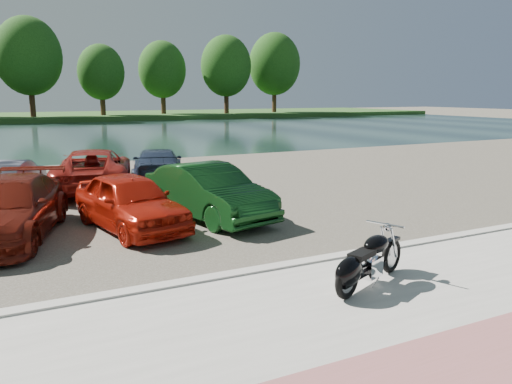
# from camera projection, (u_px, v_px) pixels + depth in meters

# --- Properties ---
(ground) EXTENTS (200.00, 200.00, 0.00)m
(ground) POSITION_uv_depth(u_px,v_px,m) (401.00, 295.00, 8.82)
(ground) COLOR #595447
(ground) RESTS_ON ground
(promenade) EXTENTS (60.00, 6.00, 0.10)m
(promenade) POSITION_uv_depth(u_px,v_px,m) (446.00, 314.00, 7.93)
(promenade) COLOR #A1A098
(promenade) RESTS_ON ground
(kerb) EXTENTS (60.00, 0.30, 0.14)m
(kerb) POSITION_uv_depth(u_px,v_px,m) (336.00, 258.00, 10.56)
(kerb) COLOR #A1A098
(kerb) RESTS_ON ground
(parking_lot) EXTENTS (60.00, 18.00, 0.04)m
(parking_lot) POSITION_uv_depth(u_px,v_px,m) (194.00, 189.00, 18.49)
(parking_lot) COLOR #3F3B32
(parking_lot) RESTS_ON ground
(river) EXTENTS (120.00, 40.00, 0.00)m
(river) POSITION_uv_depth(u_px,v_px,m) (85.00, 134.00, 44.01)
(river) COLOR #192D2B
(river) RESTS_ON ground
(far_bank) EXTENTS (120.00, 24.00, 0.60)m
(far_bank) POSITION_uv_depth(u_px,v_px,m) (54.00, 116.00, 72.11)
(far_bank) COLOR #224318
(far_bank) RESTS_ON ground
(far_trees) EXTENTS (70.25, 10.68, 12.52)m
(far_trees) POSITION_uv_depth(u_px,v_px,m) (88.00, 64.00, 67.15)
(far_trees) COLOR #392314
(far_trees) RESTS_ON far_bank
(motorcycle) EXTENTS (2.21, 1.15, 1.05)m
(motorcycle) POSITION_uv_depth(u_px,v_px,m) (365.00, 263.00, 8.77)
(motorcycle) COLOR black
(motorcycle) RESTS_ON promenade
(car_3) EXTENTS (3.42, 5.44, 1.47)m
(car_3) POSITION_uv_depth(u_px,v_px,m) (8.00, 209.00, 11.98)
(car_3) COLOR maroon
(car_3) RESTS_ON parking_lot
(car_4) EXTENTS (2.57, 4.54, 1.46)m
(car_4) POSITION_uv_depth(u_px,v_px,m) (130.00, 202.00, 12.82)
(car_4) COLOR #AE1A0B
(car_4) RESTS_ON parking_lot
(car_5) EXTENTS (2.58, 4.85, 1.52)m
(car_5) POSITION_uv_depth(u_px,v_px,m) (209.00, 192.00, 13.95)
(car_5) COLOR #0F3A15
(car_5) RESTS_ON parking_lot
(car_9) EXTENTS (2.45, 3.92, 1.22)m
(car_9) POSITION_uv_depth(u_px,v_px,m) (12.00, 177.00, 17.45)
(car_9) COLOR slate
(car_9) RESTS_ON parking_lot
(car_10) EXTENTS (3.67, 5.91, 1.52)m
(car_10) POSITION_uv_depth(u_px,v_px,m) (94.00, 170.00, 17.96)
(car_10) COLOR maroon
(car_10) RESTS_ON parking_lot
(car_11) EXTENTS (3.09, 5.05, 1.37)m
(car_11) POSITION_uv_depth(u_px,v_px,m) (158.00, 166.00, 19.55)
(car_11) COLOR #28354E
(car_11) RESTS_ON parking_lot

